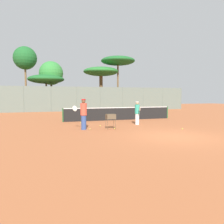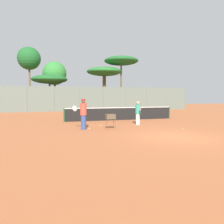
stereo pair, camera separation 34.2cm
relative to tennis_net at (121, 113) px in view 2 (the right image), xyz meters
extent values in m
plane|color=#B26038|center=(0.00, -7.96, -0.56)|extent=(80.00, 80.00, 0.00)
cylinder|color=#26592D|center=(-4.65, 0.00, -0.02)|extent=(0.10, 0.10, 1.07)
cylinder|color=#26592D|center=(4.65, 0.00, -0.02)|extent=(0.10, 0.10, 1.07)
cube|color=black|center=(0.00, 0.00, -0.05)|extent=(9.31, 0.01, 1.01)
cube|color=white|center=(0.00, 0.00, 0.48)|extent=(9.31, 0.02, 0.06)
cylinder|color=slate|center=(-8.23, 12.03, 1.08)|extent=(0.08, 0.08, 3.27)
cylinder|color=slate|center=(-4.94, 12.03, 1.08)|extent=(0.08, 0.08, 3.27)
cylinder|color=slate|center=(-1.65, 12.03, 1.08)|extent=(0.08, 0.08, 3.27)
cylinder|color=slate|center=(1.65, 12.03, 1.08)|extent=(0.08, 0.08, 3.27)
cylinder|color=slate|center=(4.94, 12.03, 1.08)|extent=(0.08, 0.08, 3.27)
cylinder|color=slate|center=(8.23, 12.03, 1.08)|extent=(0.08, 0.08, 3.27)
cylinder|color=slate|center=(11.52, 12.03, 1.08)|extent=(0.08, 0.08, 3.27)
cylinder|color=slate|center=(14.82, 12.03, 1.08)|extent=(0.08, 0.08, 3.27)
cube|color=slate|center=(0.00, 12.03, 1.08)|extent=(29.63, 0.01, 3.27)
cylinder|color=brown|center=(-5.44, 14.24, 1.30)|extent=(0.25, 0.25, 3.72)
ellipsoid|color=#1E6028|center=(-5.44, 14.24, 3.77)|extent=(4.87, 4.87, 1.22)
cylinder|color=brown|center=(2.77, 15.74, 2.01)|extent=(0.53, 0.53, 5.14)
ellipsoid|color=#28722D|center=(2.77, 15.74, 5.26)|extent=(5.42, 5.42, 1.36)
cylinder|color=brown|center=(5.35, 15.17, 2.86)|extent=(0.26, 0.26, 6.83)
ellipsoid|color=#1E6028|center=(5.35, 15.17, 6.93)|extent=(5.27, 5.27, 1.32)
cylinder|color=brown|center=(-4.72, 14.88, 1.56)|extent=(0.27, 0.27, 4.24)
sphere|color=#338438|center=(-4.72, 14.88, 4.67)|extent=(3.31, 3.31, 3.31)
cylinder|color=brown|center=(-8.26, 17.95, 2.75)|extent=(0.27, 0.27, 6.62)
sphere|color=#1E6028|center=(-8.26, 17.95, 7.08)|extent=(3.39, 3.39, 3.39)
cylinder|color=#334C8C|center=(-3.86, -4.31, -0.12)|extent=(0.31, 0.31, 0.87)
cylinder|color=#E54C38|center=(-3.86, -4.31, 0.67)|extent=(0.38, 0.38, 0.72)
sphere|color=brown|center=(-3.86, -4.31, 1.15)|extent=(0.23, 0.23, 0.23)
cylinder|color=red|center=(-3.86, -4.31, 1.25)|extent=(0.25, 0.25, 0.06)
cylinder|color=black|center=(-4.18, -4.14, 0.49)|extent=(0.14, 0.09, 0.27)
ellipsoid|color=silver|center=(-4.35, -4.05, 0.71)|extent=(0.37, 0.21, 0.43)
cylinder|color=white|center=(0.16, -3.21, -0.17)|extent=(0.27, 0.27, 0.77)
cylinder|color=teal|center=(0.16, -3.21, 0.53)|extent=(0.34, 0.34, 0.64)
sphere|color=tan|center=(0.16, -3.21, 0.95)|extent=(0.21, 0.21, 0.21)
cylinder|color=white|center=(0.16, -3.21, 1.04)|extent=(0.22, 0.22, 0.05)
cylinder|color=black|center=(0.13, -3.56, 0.37)|extent=(0.04, 0.15, 0.27)
ellipsoid|color=silver|center=(0.11, -3.73, 0.59)|extent=(0.07, 0.40, 0.43)
cylinder|color=brown|center=(-2.53, -4.87, -0.25)|extent=(0.02, 0.02, 0.63)
cylinder|color=brown|center=(-2.02, -4.87, -0.25)|extent=(0.02, 0.02, 0.63)
cylinder|color=brown|center=(-2.53, -4.51, -0.25)|extent=(0.02, 0.02, 0.63)
cylinder|color=brown|center=(-2.02, -4.51, -0.25)|extent=(0.02, 0.02, 0.63)
cube|color=brown|center=(-2.28, -4.69, 0.07)|extent=(0.55, 0.40, 0.01)
cube|color=brown|center=(-2.28, -4.89, 0.22)|extent=(0.55, 0.01, 0.30)
cube|color=brown|center=(-2.28, -4.49, 0.22)|extent=(0.55, 0.01, 0.30)
cube|color=brown|center=(-2.55, -4.69, 0.22)|extent=(0.01, 0.40, 0.30)
cube|color=brown|center=(-2.00, -4.69, 0.22)|extent=(0.01, 0.40, 0.30)
sphere|color=#D1E54C|center=(-2.45, -4.72, 0.17)|extent=(0.07, 0.07, 0.07)
sphere|color=#D1E54C|center=(-2.39, -4.78, 0.17)|extent=(0.07, 0.07, 0.07)
sphere|color=#D1E54C|center=(-2.41, -4.67, 0.11)|extent=(0.07, 0.07, 0.07)
sphere|color=#D1E54C|center=(-2.29, -4.68, 0.17)|extent=(0.07, 0.07, 0.07)
sphere|color=#D1E54C|center=(-2.28, -4.71, 0.11)|extent=(0.07, 0.07, 0.07)
sphere|color=#D1E54C|center=(-2.21, -4.76, 0.11)|extent=(0.07, 0.07, 0.07)
sphere|color=#D1E54C|center=(-2.23, -4.81, 0.11)|extent=(0.07, 0.07, 0.07)
sphere|color=#D1E54C|center=(-2.17, -4.71, 0.17)|extent=(0.07, 0.07, 0.07)
sphere|color=#D1E54C|center=(-2.06, -4.58, 0.11)|extent=(0.07, 0.07, 0.07)
sphere|color=#D1E54C|center=(-2.20, -4.60, 0.17)|extent=(0.07, 0.07, 0.07)
sphere|color=#D1E54C|center=(-2.16, -4.77, 0.17)|extent=(0.07, 0.07, 0.07)
sphere|color=#D1E54C|center=(-2.00, -4.60, -0.52)|extent=(0.07, 0.07, 0.07)
sphere|color=#D1E54C|center=(-2.54, -3.23, -0.52)|extent=(0.07, 0.07, 0.07)
sphere|color=#D1E54C|center=(1.82, -6.09, -0.52)|extent=(0.07, 0.07, 0.07)
sphere|color=#D1E54C|center=(-3.51, -4.44, -0.52)|extent=(0.07, 0.07, 0.07)
sphere|color=#D1E54C|center=(-3.49, -1.25, -0.52)|extent=(0.07, 0.07, 0.07)
camera|label=1|loc=(-6.33, -17.16, 1.44)|focal=35.00mm
camera|label=2|loc=(-6.00, -17.27, 1.44)|focal=35.00mm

